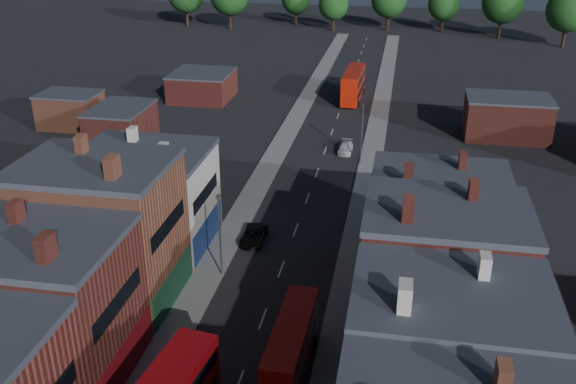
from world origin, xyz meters
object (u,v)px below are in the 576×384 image
at_px(car_2, 253,235).
at_px(car_3, 346,148).
at_px(bus_1, 291,348).
at_px(bus_2, 353,84).
at_px(ped_3, 358,307).

height_order(car_2, car_3, car_2).
height_order(bus_1, car_3, bus_1).
distance_m(bus_2, ped_3, 64.25).
relative_size(bus_2, car_2, 2.53).
bearing_deg(bus_1, car_2, 112.22).
height_order(bus_2, car_3, bus_2).
distance_m(bus_2, car_3, 25.67).
xyz_separation_m(car_2, car_3, (6.63, 27.07, -0.03)).
height_order(bus_2, car_2, bus_2).
relative_size(bus_1, bus_2, 0.83).
xyz_separation_m(bus_1, car_3, (-0.67, 46.16, -1.71)).
bearing_deg(ped_3, car_2, 59.61).
bearing_deg(car_2, ped_3, -45.11).
bearing_deg(ped_3, bus_1, 165.78).
distance_m(car_2, ped_3, 16.14).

